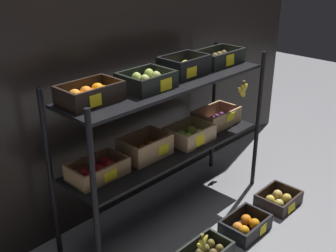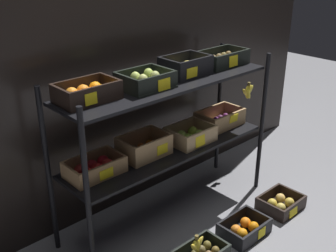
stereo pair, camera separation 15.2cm
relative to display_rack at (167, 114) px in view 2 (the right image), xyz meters
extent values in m
plane|color=gray|center=(0.00, -0.01, -0.78)|extent=(10.00, 10.00, 0.00)
cube|color=black|center=(0.00, 0.40, 0.33)|extent=(3.95, 0.12, 2.22)
cylinder|color=black|center=(-0.78, -0.23, -0.23)|extent=(0.03, 0.03, 1.10)
cylinder|color=black|center=(0.77, -0.23, -0.23)|extent=(0.03, 0.03, 1.10)
cylinder|color=black|center=(-0.78, 0.20, -0.23)|extent=(0.03, 0.03, 1.10)
cylinder|color=black|center=(0.77, 0.20, -0.23)|extent=(0.03, 0.03, 1.10)
cube|color=black|center=(0.00, -0.01, -0.25)|extent=(1.52, 0.40, 0.02)
cube|color=black|center=(0.00, -0.01, 0.22)|extent=(1.52, 0.40, 0.02)
cube|color=#A87F51|center=(-0.56, 0.03, -0.24)|extent=(0.34, 0.21, 0.01)
cube|color=#A87F51|center=(-0.56, -0.07, -0.19)|extent=(0.34, 0.02, 0.09)
cube|color=#A87F51|center=(-0.56, 0.13, -0.19)|extent=(0.34, 0.02, 0.09)
cube|color=#A87F51|center=(-0.73, 0.03, -0.19)|extent=(0.02, 0.18, 0.09)
cube|color=#A87F51|center=(-0.40, 0.03, -0.19)|extent=(0.02, 0.18, 0.09)
sphere|color=red|center=(-0.64, 0.00, -0.20)|extent=(0.07, 0.07, 0.07)
sphere|color=red|center=(-0.56, 0.00, -0.20)|extent=(0.07, 0.07, 0.07)
sphere|color=red|center=(-0.49, 0.01, -0.20)|extent=(0.07, 0.07, 0.07)
sphere|color=red|center=(-0.65, 0.06, -0.20)|extent=(0.07, 0.07, 0.07)
sphere|color=red|center=(-0.56, 0.06, -0.20)|extent=(0.07, 0.07, 0.07)
sphere|color=red|center=(-0.48, 0.06, -0.20)|extent=(0.07, 0.07, 0.07)
cube|color=yellow|center=(-0.55, -0.08, -0.20)|extent=(0.09, 0.00, 0.06)
cube|color=tan|center=(-0.19, 0.02, -0.24)|extent=(0.32, 0.22, 0.01)
cube|color=tan|center=(-0.19, -0.08, -0.17)|extent=(0.32, 0.02, 0.13)
cube|color=tan|center=(-0.19, 0.12, -0.17)|extent=(0.32, 0.02, 0.13)
cube|color=tan|center=(-0.34, 0.02, -0.17)|extent=(0.02, 0.19, 0.13)
cube|color=tan|center=(-0.04, 0.02, -0.17)|extent=(0.02, 0.19, 0.13)
sphere|color=orange|center=(-0.26, -0.01, -0.20)|extent=(0.06, 0.06, 0.06)
sphere|color=orange|center=(-0.18, -0.02, -0.20)|extent=(0.06, 0.06, 0.06)
sphere|color=orange|center=(-0.12, -0.02, -0.20)|extent=(0.06, 0.06, 0.06)
sphere|color=orange|center=(-0.26, 0.05, -0.20)|extent=(0.06, 0.06, 0.06)
sphere|color=orange|center=(-0.18, 0.05, -0.20)|extent=(0.06, 0.06, 0.06)
sphere|color=orange|center=(-0.11, 0.05, -0.20)|extent=(0.06, 0.06, 0.06)
cube|color=yellow|center=(-0.13, -0.09, -0.18)|extent=(0.09, 0.00, 0.07)
cube|color=tan|center=(0.18, -0.04, -0.24)|extent=(0.31, 0.24, 0.01)
cube|color=tan|center=(0.18, -0.15, -0.18)|extent=(0.31, 0.02, 0.10)
cube|color=tan|center=(0.18, 0.07, -0.18)|extent=(0.31, 0.02, 0.10)
cube|color=tan|center=(0.04, -0.04, -0.18)|extent=(0.02, 0.21, 0.10)
cube|color=tan|center=(0.33, -0.04, -0.18)|extent=(0.02, 0.21, 0.10)
sphere|color=#8CBA3A|center=(0.13, -0.07, -0.20)|extent=(0.07, 0.07, 0.07)
sphere|color=#95B73C|center=(0.23, -0.08, -0.20)|extent=(0.07, 0.07, 0.07)
sphere|color=#96B845|center=(0.13, 0.00, -0.20)|extent=(0.07, 0.07, 0.07)
sphere|color=#97B532|center=(0.24, -0.01, -0.20)|extent=(0.07, 0.07, 0.07)
cube|color=yellow|center=(0.15, -0.16, -0.19)|extent=(0.09, 0.01, 0.08)
cube|color=tan|center=(0.55, 0.01, -0.24)|extent=(0.36, 0.22, 0.01)
cube|color=tan|center=(0.55, -0.10, -0.18)|extent=(0.36, 0.02, 0.11)
cube|color=tan|center=(0.55, 0.11, -0.18)|extent=(0.36, 0.02, 0.11)
cube|color=tan|center=(0.38, 0.01, -0.18)|extent=(0.02, 0.19, 0.11)
cube|color=tan|center=(0.72, 0.01, -0.18)|extent=(0.02, 0.19, 0.11)
sphere|color=#5A1F4F|center=(0.44, -0.03, -0.21)|extent=(0.05, 0.05, 0.05)
sphere|color=#541A47|center=(0.50, -0.03, -0.21)|extent=(0.05, 0.05, 0.05)
sphere|color=#5A1E56|center=(0.55, -0.03, -0.21)|extent=(0.05, 0.05, 0.05)
sphere|color=#632B54|center=(0.60, -0.03, -0.21)|extent=(0.05, 0.05, 0.05)
sphere|color=#592151|center=(0.66, -0.03, -0.21)|extent=(0.05, 0.05, 0.05)
sphere|color=#6A1B5B|center=(0.44, 0.04, -0.21)|extent=(0.05, 0.05, 0.05)
sphere|color=#652557|center=(0.49, 0.04, -0.21)|extent=(0.05, 0.05, 0.05)
sphere|color=#59205B|center=(0.55, 0.04, -0.21)|extent=(0.05, 0.05, 0.05)
sphere|color=#552948|center=(0.60, 0.04, -0.21)|extent=(0.05, 0.05, 0.05)
sphere|color=#632559|center=(0.66, 0.04, -0.21)|extent=(0.05, 0.05, 0.05)
cube|color=yellow|center=(0.58, -0.11, -0.16)|extent=(0.09, 0.01, 0.07)
cube|color=black|center=(-0.57, 0.04, 0.23)|extent=(0.34, 0.22, 0.01)
cube|color=black|center=(-0.57, -0.06, 0.29)|extent=(0.34, 0.02, 0.10)
cube|color=black|center=(-0.57, 0.14, 0.29)|extent=(0.34, 0.02, 0.10)
cube|color=black|center=(-0.73, 0.04, 0.29)|extent=(0.02, 0.19, 0.10)
cube|color=black|center=(-0.41, 0.04, 0.29)|extent=(0.02, 0.19, 0.10)
sphere|color=orange|center=(-0.64, 0.01, 0.28)|extent=(0.07, 0.07, 0.07)
sphere|color=orange|center=(-0.57, 0.01, 0.28)|extent=(0.07, 0.07, 0.07)
sphere|color=orange|center=(-0.50, 0.01, 0.28)|extent=(0.07, 0.07, 0.07)
sphere|color=orange|center=(-0.64, 0.07, 0.28)|extent=(0.07, 0.07, 0.07)
sphere|color=orange|center=(-0.57, 0.07, 0.28)|extent=(0.07, 0.07, 0.07)
sphere|color=orange|center=(-0.49, 0.07, 0.28)|extent=(0.07, 0.07, 0.07)
cube|color=yellow|center=(-0.61, -0.07, 0.28)|extent=(0.07, 0.01, 0.06)
cube|color=black|center=(-0.19, -0.01, 0.23)|extent=(0.31, 0.25, 0.01)
cube|color=black|center=(-0.19, -0.12, 0.29)|extent=(0.31, 0.02, 0.09)
cube|color=black|center=(-0.19, 0.11, 0.29)|extent=(0.31, 0.02, 0.09)
cube|color=black|center=(-0.33, -0.01, 0.29)|extent=(0.02, 0.21, 0.09)
cube|color=black|center=(-0.04, -0.01, 0.29)|extent=(0.02, 0.21, 0.09)
ellipsoid|color=#B4BD60|center=(-0.23, -0.04, 0.29)|extent=(0.07, 0.07, 0.09)
ellipsoid|color=#ABB55F|center=(-0.14, -0.04, 0.29)|extent=(0.07, 0.07, 0.09)
ellipsoid|color=#ADC057|center=(-0.24, 0.02, 0.29)|extent=(0.07, 0.07, 0.09)
ellipsoid|color=#A5C34E|center=(-0.13, 0.03, 0.29)|extent=(0.07, 0.07, 0.09)
cube|color=yellow|center=(-0.15, -0.13, 0.27)|extent=(0.09, 0.01, 0.07)
cube|color=black|center=(0.18, 0.02, 0.23)|extent=(0.31, 0.22, 0.01)
cube|color=black|center=(0.18, -0.09, 0.30)|extent=(0.31, 0.02, 0.12)
cube|color=black|center=(0.18, 0.12, 0.30)|extent=(0.31, 0.02, 0.12)
cube|color=black|center=(0.03, 0.02, 0.30)|extent=(0.02, 0.19, 0.12)
cube|color=black|center=(0.33, 0.02, 0.30)|extent=(0.02, 0.19, 0.12)
sphere|color=gold|center=(0.13, -0.01, 0.28)|extent=(0.07, 0.07, 0.07)
sphere|color=#D0BC55|center=(0.23, -0.01, 0.28)|extent=(0.07, 0.07, 0.07)
sphere|color=#E5B151|center=(0.13, 0.04, 0.28)|extent=(0.07, 0.07, 0.07)
sphere|color=#D4C548|center=(0.23, 0.05, 0.28)|extent=(0.07, 0.07, 0.07)
cube|color=yellow|center=(0.13, -0.10, 0.28)|extent=(0.09, 0.01, 0.07)
cube|color=black|center=(0.56, 0.02, 0.23)|extent=(0.37, 0.22, 0.01)
cube|color=black|center=(0.56, -0.08, 0.29)|extent=(0.37, 0.02, 0.10)
cube|color=black|center=(0.56, 0.12, 0.29)|extent=(0.37, 0.02, 0.10)
cube|color=black|center=(0.38, 0.02, 0.29)|extent=(0.02, 0.19, 0.10)
cube|color=black|center=(0.73, 0.02, 0.29)|extent=(0.02, 0.19, 0.10)
ellipsoid|color=brown|center=(0.44, -0.02, 0.27)|extent=(0.05, 0.05, 0.07)
ellipsoid|color=brown|center=(0.50, -0.02, 0.27)|extent=(0.05, 0.05, 0.07)
ellipsoid|color=brown|center=(0.55, -0.02, 0.27)|extent=(0.05, 0.05, 0.07)
ellipsoid|color=brown|center=(0.61, -0.02, 0.27)|extent=(0.05, 0.05, 0.07)
ellipsoid|color=brown|center=(0.67, -0.01, 0.27)|extent=(0.05, 0.05, 0.07)
ellipsoid|color=brown|center=(0.44, 0.05, 0.27)|extent=(0.05, 0.05, 0.07)
ellipsoid|color=brown|center=(0.49, 0.05, 0.27)|extent=(0.05, 0.05, 0.07)
ellipsoid|color=brown|center=(0.56, 0.05, 0.27)|extent=(0.05, 0.05, 0.07)
ellipsoid|color=brown|center=(0.61, 0.05, 0.27)|extent=(0.05, 0.05, 0.07)
ellipsoid|color=brown|center=(0.67, 0.05, 0.27)|extent=(0.05, 0.05, 0.07)
cube|color=yellow|center=(0.55, -0.09, 0.28)|extent=(0.09, 0.01, 0.08)
cylinder|color=brown|center=(0.81, 0.07, -0.24)|extent=(0.02, 0.02, 0.02)
ellipsoid|color=yellow|center=(0.79, 0.08, -0.30)|extent=(0.09, 0.03, 0.09)
ellipsoid|color=yellow|center=(0.80, 0.08, -0.30)|extent=(0.06, 0.03, 0.09)
ellipsoid|color=yellow|center=(0.81, 0.07, -0.30)|extent=(0.03, 0.03, 0.09)
ellipsoid|color=yellow|center=(0.82, 0.08, -0.30)|extent=(0.06, 0.03, 0.09)
ellipsoid|color=yellow|center=(0.83, 0.07, -0.30)|extent=(0.09, 0.03, 0.09)
cylinder|color=brown|center=(0.81, -0.05, 0.05)|extent=(0.02, 0.02, 0.02)
ellipsoid|color=yellow|center=(0.78, -0.05, -0.02)|extent=(0.10, 0.03, 0.10)
ellipsoid|color=yellow|center=(0.79, -0.06, -0.02)|extent=(0.08, 0.03, 0.11)
ellipsoid|color=yellow|center=(0.81, -0.05, -0.02)|extent=(0.05, 0.03, 0.11)
ellipsoid|color=yellow|center=(0.82, -0.05, -0.02)|extent=(0.05, 0.03, 0.11)
ellipsoid|color=yellow|center=(0.83, -0.04, -0.02)|extent=(0.08, 0.03, 0.11)
ellipsoid|color=yellow|center=(0.84, -0.04, -0.02)|extent=(0.10, 0.03, 0.10)
cube|color=black|center=(-0.22, -0.42, -0.72)|extent=(0.37, 0.02, 0.09)
cube|color=black|center=(-0.04, -0.52, -0.72)|extent=(0.02, 0.18, 0.09)
ellipsoid|color=brown|center=(-0.10, -0.55, -0.73)|extent=(0.05, 0.05, 0.07)
ellipsoid|color=brown|center=(-0.16, -0.49, -0.73)|extent=(0.05, 0.05, 0.07)
ellipsoid|color=brown|center=(-0.10, -0.48, -0.73)|extent=(0.05, 0.05, 0.07)
cube|color=black|center=(0.21, -0.54, -0.77)|extent=(0.33, 0.23, 0.01)
cube|color=black|center=(0.21, -0.65, -0.72)|extent=(0.33, 0.02, 0.10)
cube|color=black|center=(0.21, -0.43, -0.72)|extent=(0.33, 0.02, 0.10)
cube|color=black|center=(0.05, -0.54, -0.72)|extent=(0.02, 0.20, 0.10)
cube|color=black|center=(0.36, -0.54, -0.72)|extent=(0.02, 0.20, 0.10)
sphere|color=orange|center=(0.15, -0.56, -0.73)|extent=(0.07, 0.07, 0.07)
sphere|color=orange|center=(0.27, -0.57, -0.73)|extent=(0.07, 0.07, 0.07)
sphere|color=orange|center=(0.15, -0.51, -0.73)|extent=(0.07, 0.07, 0.07)
sphere|color=orange|center=(0.27, -0.51, -0.73)|extent=(0.07, 0.07, 0.07)
cube|color=yellow|center=(0.25, -0.66, -0.72)|extent=(0.08, 0.01, 0.07)
cube|color=black|center=(0.65, -0.54, -0.77)|extent=(0.31, 0.25, 0.01)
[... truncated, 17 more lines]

